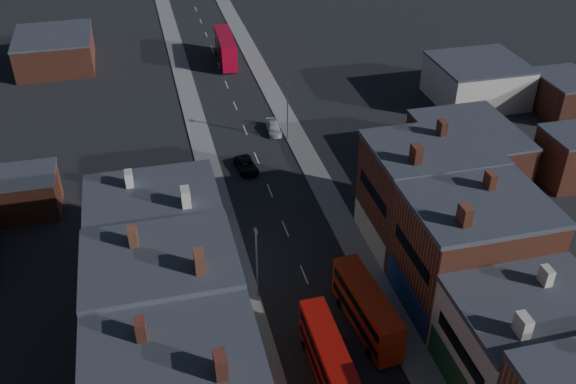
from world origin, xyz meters
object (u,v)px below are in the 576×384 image
ped_1 (256,384)px  car_3 (274,128)px  bus_0 (327,355)px  car_2 (246,165)px  bus_1 (367,309)px  bus_2 (226,48)px

ped_1 → car_3: bearing=-88.0°
bus_0 → car_3: bus_0 is taller
car_2 → bus_1: bearing=-85.8°
bus_2 → ped_1: (-9.20, -70.58, -1.53)m
bus_2 → ped_1: bearing=-95.4°
car_3 → bus_2: bearing=98.9°
car_2 → ped_1: (-5.85, -34.59, 0.42)m
bus_1 → car_2: bearing=95.0°
bus_2 → car_3: bearing=-83.1°
bus_0 → bus_2: bus_2 is taller
bus_1 → car_2: size_ratio=2.15×
bus_1 → bus_2: bus_2 is taller
bus_0 → bus_1: size_ratio=0.93×
bus_2 → car_3: (2.30, -26.96, -1.98)m
bus_1 → ped_1: 12.24m
bus_1 → bus_2: 65.86m
bus_2 → ped_1: bus_2 is taller
car_2 → bus_0: bearing=-95.4°
bus_1 → ped_1: bearing=-162.1°
ped_1 → bus_1: bearing=-140.2°
bus_0 → car_3: size_ratio=2.18×
car_2 → car_3: (5.65, 9.03, -0.03)m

